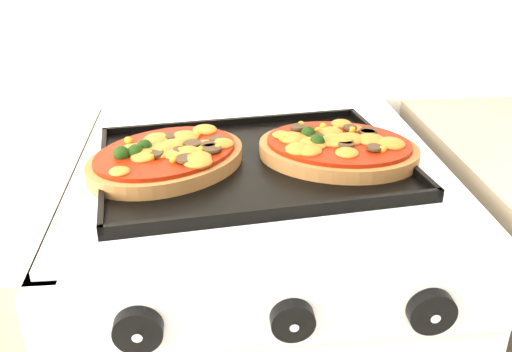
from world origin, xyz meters
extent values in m
cube|color=silver|center=(-0.04, 1.39, 0.85)|extent=(0.60, 0.02, 0.09)
cylinder|color=black|center=(-0.21, 1.37, 0.85)|extent=(0.06, 0.02, 0.06)
cylinder|color=black|center=(-0.03, 1.37, 0.85)|extent=(0.05, 0.02, 0.05)
cylinder|color=black|center=(0.13, 1.37, 0.85)|extent=(0.06, 0.02, 0.06)
cube|color=black|center=(-0.05, 1.67, 0.92)|extent=(0.51, 0.40, 0.02)
camera|label=1|loc=(-0.12, 0.86, 1.29)|focal=40.00mm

